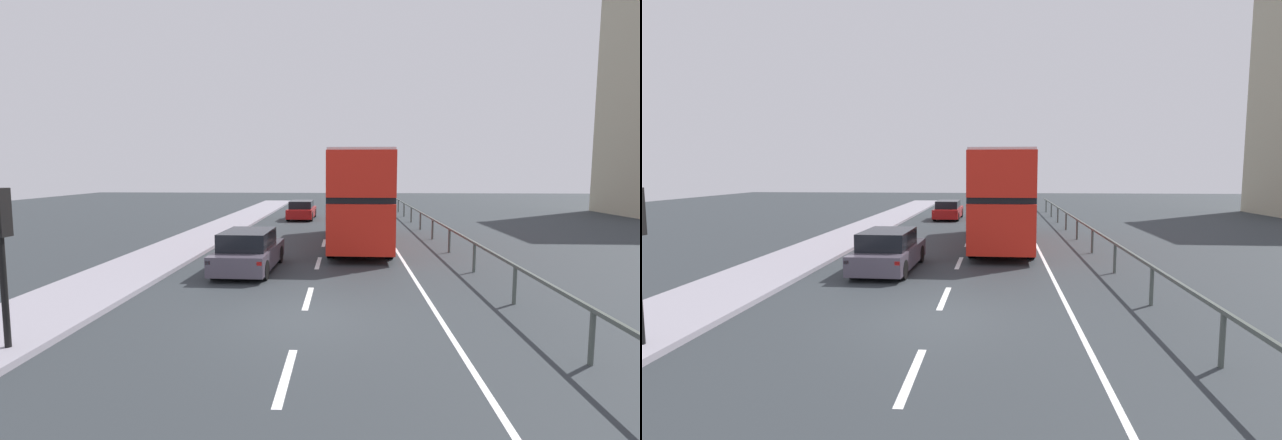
{
  "view_description": "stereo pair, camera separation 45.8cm",
  "coord_description": "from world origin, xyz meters",
  "views": [
    {
      "loc": [
        0.98,
        -10.75,
        3.47
      ],
      "look_at": [
        -0.05,
        8.48,
        1.41
      ],
      "focal_mm": 26.3,
      "sensor_mm": 36.0,
      "label": 1
    },
    {
      "loc": [
        1.44,
        -10.72,
        3.47
      ],
      "look_at": [
        -0.05,
        8.48,
        1.41
      ],
      "focal_mm": 26.3,
      "sensor_mm": 36.0,
      "label": 2
    }
  ],
  "objects": [
    {
      "name": "ground_plane",
      "position": [
        0.0,
        0.0,
        -0.05
      ],
      "size": [
        73.88,
        120.0,
        0.1
      ],
      "primitive_type": "cube",
      "color": "#2B3034"
    },
    {
      "name": "near_sidewalk_kerb",
      "position": [
        -6.24,
        0.0,
        0.07
      ],
      "size": [
        2.86,
        80.0,
        0.14
      ],
      "primitive_type": "cube",
      "color": "gray",
      "rests_on": "ground"
    },
    {
      "name": "lane_paint_markings",
      "position": [
        1.94,
        8.96,
        0.0
      ],
      "size": [
        3.36,
        46.0,
        0.01
      ],
      "color": "silver",
      "rests_on": "ground"
    },
    {
      "name": "bridge_side_railing",
      "position": [
        5.38,
        9.0,
        0.86
      ],
      "size": [
        0.1,
        42.0,
        1.05
      ],
      "color": "#484F4A",
      "rests_on": "ground"
    },
    {
      "name": "double_decker_bus_red",
      "position": [
        1.65,
        11.08,
        2.29
      ],
      "size": [
        2.75,
        10.26,
        4.28
      ],
      "rotation": [
        0.0,
        0.0,
        -0.02
      ],
      "color": "red",
      "rests_on": "ground"
    },
    {
      "name": "hatchback_car_near",
      "position": [
        -2.33,
        5.05,
        0.67
      ],
      "size": [
        1.92,
        4.28,
        1.41
      ],
      "rotation": [
        0.0,
        0.0,
        -0.03
      ],
      "color": "#4D4653",
      "rests_on": "ground"
    },
    {
      "name": "sedan_car_ahead",
      "position": [
        -2.06,
        22.06,
        0.64
      ],
      "size": [
        1.83,
        4.23,
        1.32
      ],
      "rotation": [
        0.0,
        0.0,
        -0.02
      ],
      "color": "maroon",
      "rests_on": "ground"
    }
  ]
}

